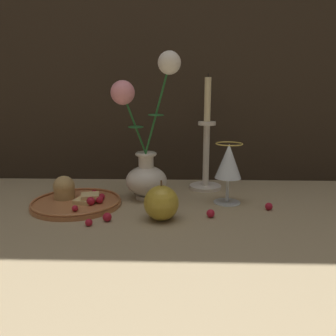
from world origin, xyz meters
The scene contains 10 objects.
ground_plane centered at (0.00, 0.00, 0.00)m, with size 2.40×2.40×0.00m, color #9E8966.
vase centered at (-0.07, 0.06, 0.12)m, with size 0.17×0.11×0.37m.
plate_with_pastries centered at (-0.24, 0.01, 0.01)m, with size 0.22×0.22×0.07m.
wine_glass centered at (0.14, 0.03, 0.10)m, with size 0.07×0.07×0.15m.
candlestick centered at (0.09, 0.16, 0.10)m, with size 0.09×0.09×0.32m.
apple_beside_vase centered at (-0.02, -0.09, 0.04)m, with size 0.08×0.08×0.09m.
berry_near_plate centered at (0.09, -0.07, 0.01)m, with size 0.02×0.02×0.02m, color #AD192D.
berry_front_center centered at (0.23, -0.02, 0.01)m, with size 0.02×0.02×0.02m, color #AD192D.
berry_by_glass_stem centered at (-0.14, -0.10, 0.01)m, with size 0.02×0.02×0.02m, color #AD192D.
berry_under_candlestick centered at (-0.17, -0.13, 0.01)m, with size 0.02×0.02×0.02m, color #AD192D.
Camera 1 is at (0.01, -0.76, 0.27)m, focal length 35.00 mm.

